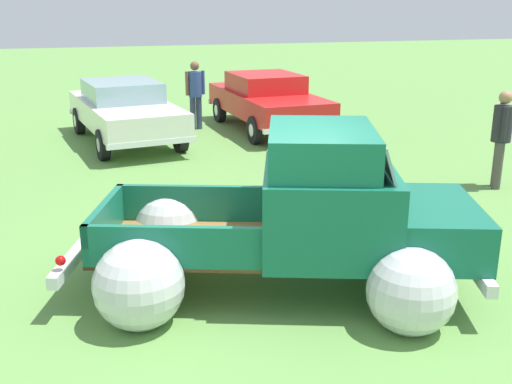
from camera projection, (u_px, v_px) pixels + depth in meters
The scene contains 6 objects.
ground_plane at pixel (271, 286), 7.32m from camera, with size 80.00×80.00×0.00m, color #609347.
vintage_pickup_truck at pixel (305, 227), 7.08m from camera, with size 4.99×3.80×1.96m.
show_car_0 at pixel (125, 109), 14.51m from camera, with size 2.58×4.85×1.43m.
show_car_1 at pixel (267, 99), 15.93m from camera, with size 2.22×4.68×1.43m.
spectator_1 at pixel (501, 133), 10.88m from camera, with size 0.46×0.51×1.75m.
spectator_2 at pixel (195, 91), 15.89m from camera, with size 0.54×0.40×1.75m.
Camera 1 is at (-2.00, -6.34, 3.27)m, focal length 43.21 mm.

